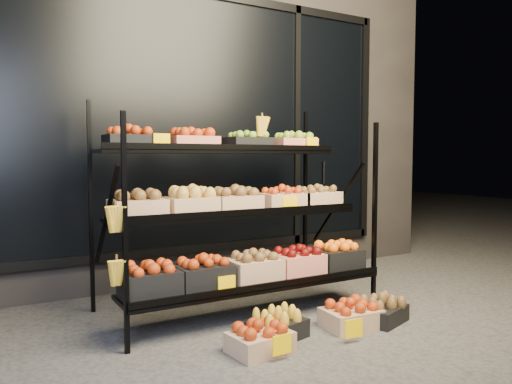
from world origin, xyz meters
TOP-DOWN VIEW (x-y plane):
  - ground at (0.00, 0.00)m, footprint 24.00×24.00m
  - building at (0.00, 2.59)m, footprint 6.00×2.08m
  - display_rack at (-0.02, 0.60)m, footprint 2.18×1.02m
  - tag_floor_a at (-0.25, -0.40)m, footprint 0.13×0.01m
  - tag_floor_b at (0.31, -0.40)m, footprint 0.13×0.01m
  - floor_crate_left at (-0.30, -0.22)m, footprint 0.40×0.31m
  - floor_crate_midleft at (-0.08, -0.07)m, footprint 0.42×0.35m
  - floor_crate_midright at (0.50, -0.16)m, footprint 0.41×0.32m
  - floor_crate_right at (0.77, -0.18)m, footprint 0.43×0.37m

SIDE VIEW (x-z plane):
  - ground at x=0.00m, z-range 0.00..0.00m
  - tag_floor_a at x=-0.25m, z-range 0.00..0.12m
  - tag_floor_b at x=0.31m, z-range 0.00..0.12m
  - floor_crate_right at x=0.77m, z-range -0.01..0.18m
  - floor_crate_midleft at x=-0.08m, z-range -0.01..0.18m
  - floor_crate_left at x=-0.30m, z-range -0.01..0.19m
  - floor_crate_midright at x=0.50m, z-range -0.01..0.19m
  - display_rack at x=-0.02m, z-range -0.06..1.63m
  - building at x=0.00m, z-range 0.00..3.50m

